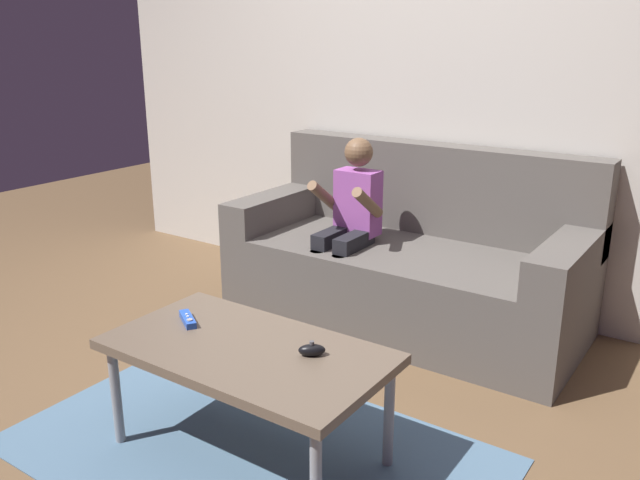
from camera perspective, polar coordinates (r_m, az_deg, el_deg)
name	(u,v)px	position (r m, az deg, el deg)	size (l,w,h in m)	color
ground_plane	(229,416)	(2.72, -7.87, -14.80)	(8.76, 8.76, 0.00)	brown
wall_back	(425,71)	(3.66, 9.06, 14.22)	(4.38, 0.05, 2.50)	beige
couch	(408,264)	(3.44, 7.65, -2.05)	(1.78, 0.80, 0.89)	#56514C
person_seated_on_couch	(349,220)	(3.33, 2.50, 1.77)	(0.31, 0.38, 0.95)	black
coffee_table	(247,357)	(2.31, -6.33, -9.99)	(0.98, 0.54, 0.42)	brown
area_rug	(250,451)	(2.50, -6.03, -17.72)	(1.72, 1.06, 0.01)	slate
game_remote_blue_near_edge	(188,319)	(2.50, -11.36, -6.73)	(0.14, 0.11, 0.03)	blue
nunchuk_black	(312,350)	(2.21, -0.71, -9.48)	(0.10, 0.09, 0.05)	black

